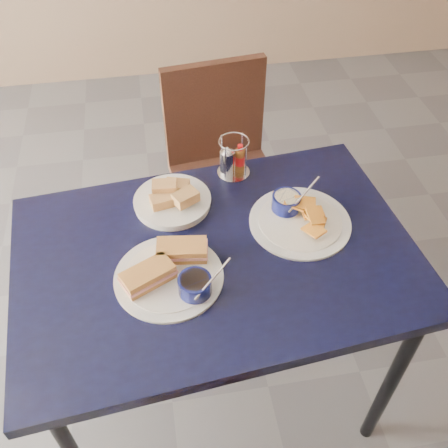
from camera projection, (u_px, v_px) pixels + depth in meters
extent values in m
plane|color=#57575C|center=(172.00, 402.00, 1.90)|extent=(6.00, 6.00, 0.00)
cube|color=black|center=(216.00, 256.00, 1.45)|extent=(1.22, 0.87, 0.04)
cylinder|color=black|center=(66.00, 441.00, 1.45)|extent=(0.04, 0.04, 0.71)
cylinder|color=black|center=(389.00, 386.00, 1.57)|extent=(0.04, 0.04, 0.71)
cylinder|color=black|center=(74.00, 277.00, 1.87)|extent=(0.04, 0.04, 0.71)
cylinder|color=black|center=(328.00, 244.00, 1.99)|extent=(0.04, 0.04, 0.71)
cube|color=black|center=(227.00, 184.00, 2.12)|extent=(0.47, 0.45, 0.04)
cylinder|color=black|center=(194.00, 252.00, 2.16)|extent=(0.04, 0.04, 0.42)
cylinder|color=black|center=(271.00, 242.00, 2.20)|extent=(0.04, 0.04, 0.42)
cylinder|color=black|center=(185.00, 202.00, 2.38)|extent=(0.04, 0.04, 0.42)
cylinder|color=black|center=(256.00, 194.00, 2.42)|extent=(0.04, 0.04, 0.42)
cube|color=black|center=(220.00, 111.00, 2.08)|extent=(0.43, 0.09, 0.45)
cylinder|color=white|center=(169.00, 277.00, 1.37)|extent=(0.30, 0.30, 0.01)
cylinder|color=white|center=(169.00, 276.00, 1.37)|extent=(0.25, 0.25, 0.00)
cube|color=#CB8D48|center=(148.00, 276.00, 1.34)|extent=(0.16, 0.12, 0.04)
cube|color=#E3948B|center=(148.00, 277.00, 1.34)|extent=(0.16, 0.13, 0.01)
cube|color=#CB8D48|center=(182.00, 250.00, 1.40)|extent=(0.15, 0.09, 0.04)
cube|color=#E3948B|center=(182.00, 251.00, 1.40)|extent=(0.15, 0.09, 0.01)
cylinder|color=#0B0E3D|center=(195.00, 285.00, 1.31)|extent=(0.09, 0.09, 0.05)
cylinder|color=black|center=(195.00, 281.00, 1.30)|extent=(0.08, 0.08, 0.01)
cylinder|color=silver|center=(213.00, 279.00, 1.27)|extent=(0.11, 0.07, 0.08)
cylinder|color=white|center=(300.00, 222.00, 1.52)|extent=(0.31, 0.31, 0.01)
cylinder|color=white|center=(300.00, 221.00, 1.52)|extent=(0.25, 0.25, 0.00)
cube|color=orange|center=(317.00, 225.00, 1.50)|extent=(0.07, 0.08, 0.03)
cube|color=orange|center=(311.00, 215.00, 1.52)|extent=(0.05, 0.07, 0.02)
cube|color=orange|center=(313.00, 214.00, 1.52)|extent=(0.07, 0.05, 0.01)
cube|color=orange|center=(313.00, 232.00, 1.46)|extent=(0.07, 0.08, 0.02)
cube|color=orange|center=(281.00, 201.00, 1.54)|extent=(0.05, 0.07, 0.02)
cube|color=orange|center=(315.00, 217.00, 1.49)|extent=(0.05, 0.07, 0.02)
cube|color=orange|center=(294.00, 206.00, 1.51)|extent=(0.08, 0.07, 0.03)
cube|color=orange|center=(305.00, 204.00, 1.51)|extent=(0.07, 0.06, 0.02)
cylinder|color=#0B0E3D|center=(286.00, 202.00, 1.53)|extent=(0.09, 0.09, 0.05)
cylinder|color=beige|center=(287.00, 198.00, 1.52)|extent=(0.08, 0.08, 0.01)
cylinder|color=silver|center=(304.00, 194.00, 1.49)|extent=(0.11, 0.07, 0.08)
cylinder|color=white|center=(173.00, 202.00, 1.57)|extent=(0.24, 0.24, 0.02)
cylinder|color=white|center=(172.00, 200.00, 1.57)|extent=(0.20, 0.20, 0.00)
cube|color=tan|center=(163.00, 201.00, 1.53)|extent=(0.08, 0.06, 0.03)
cube|color=tan|center=(177.00, 187.00, 1.57)|extent=(0.09, 0.07, 0.03)
cube|color=tan|center=(186.00, 197.00, 1.53)|extent=(0.09, 0.08, 0.03)
cube|color=tan|center=(164.00, 188.00, 1.55)|extent=(0.08, 0.06, 0.03)
cylinder|color=silver|center=(233.00, 172.00, 1.68)|extent=(0.11, 0.11, 0.01)
cylinder|color=silver|center=(242.00, 149.00, 1.66)|extent=(0.01, 0.01, 0.13)
cylinder|color=silver|center=(222.00, 151.00, 1.66)|extent=(0.01, 0.01, 0.13)
cylinder|color=silver|center=(225.00, 164.00, 1.61)|extent=(0.01, 0.01, 0.13)
cylinder|color=silver|center=(246.00, 162.00, 1.62)|extent=(0.01, 0.01, 0.13)
torus|color=silver|center=(234.00, 141.00, 1.59)|extent=(0.10, 0.10, 0.00)
cylinder|color=silver|center=(227.00, 162.00, 1.65)|extent=(0.05, 0.05, 0.08)
cone|color=silver|center=(227.00, 149.00, 1.61)|extent=(0.04, 0.04, 0.02)
cylinder|color=brown|center=(240.00, 160.00, 1.66)|extent=(0.03, 0.03, 0.08)
cylinder|color=#A20909|center=(240.00, 160.00, 1.66)|extent=(0.03, 0.03, 0.03)
cylinder|color=#A20909|center=(240.00, 147.00, 1.62)|extent=(0.02, 0.02, 0.02)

